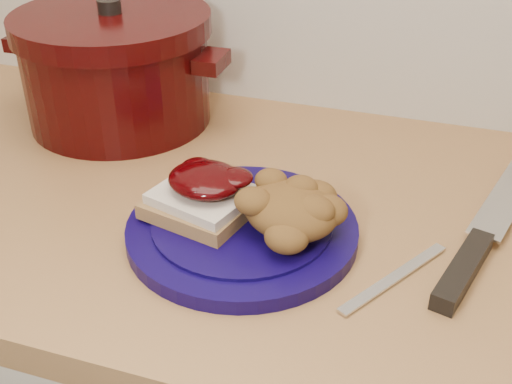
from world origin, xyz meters
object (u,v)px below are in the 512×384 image
(plate, at_px, (242,230))
(pepper_grinder, at_px, (82,68))
(chef_knife, at_px, (477,246))
(dutch_oven, at_px, (117,67))
(butter_knife, at_px, (395,277))

(plate, height_order, pepper_grinder, pepper_grinder)
(chef_knife, distance_m, dutch_oven, 0.57)
(plate, relative_size, butter_knife, 1.61)
(butter_knife, height_order, dutch_oven, dutch_oven)
(plate, distance_m, dutch_oven, 0.37)
(plate, relative_size, dutch_oven, 0.77)
(chef_knife, xyz_separation_m, pepper_grinder, (-0.61, 0.21, 0.06))
(pepper_grinder, bearing_deg, butter_knife, -27.98)
(plate, height_order, chef_knife, chef_knife)
(dutch_oven, bearing_deg, butter_knife, -29.66)
(chef_knife, bearing_deg, dutch_oven, 85.92)
(plate, bearing_deg, butter_knife, -7.65)
(butter_knife, bearing_deg, plate, 113.09)
(butter_knife, distance_m, dutch_oven, 0.53)
(chef_knife, relative_size, pepper_grinder, 2.71)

